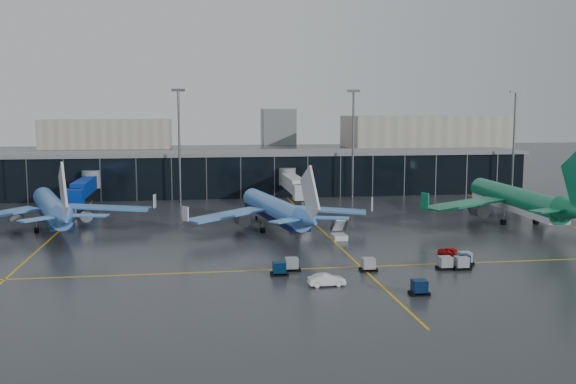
{
  "coord_description": "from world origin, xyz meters",
  "views": [
    {
      "loc": [
        -11.62,
        -95.97,
        20.52
      ],
      "look_at": [
        5.0,
        18.0,
        6.0
      ],
      "focal_mm": 40.0,
      "sensor_mm": 36.0,
      "label": 1
    }
  ],
  "objects": [
    {
      "name": "service_van_white",
      "position": [
        3.57,
        -23.54,
        0.73
      ],
      "size": [
        4.5,
        1.76,
        1.46
      ],
      "primitive_type": "imported",
      "rotation": [
        0.0,
        0.0,
        1.62
      ],
      "color": "silver",
      "rests_on": "ground"
    },
    {
      "name": "terminal_pier",
      "position": [
        0.0,
        62.0,
        5.42
      ],
      "size": [
        142.0,
        17.0,
        10.7
      ],
      "color": "black",
      "rests_on": "ground"
    },
    {
      "name": "flood_masts",
      "position": [
        5.0,
        50.0,
        13.81
      ],
      "size": [
        203.0,
        0.5,
        25.5
      ],
      "color": "#595B60",
      "rests_on": "ground"
    },
    {
      "name": "ground",
      "position": [
        0.0,
        0.0,
        0.0
      ],
      "size": [
        600.0,
        600.0,
        0.0
      ],
      "primitive_type": "plane",
      "color": "#282B2D",
      "rests_on": "ground"
    },
    {
      "name": "taxi_lines",
      "position": [
        10.0,
        10.61,
        0.01
      ],
      "size": [
        220.0,
        120.0,
        0.02
      ],
      "color": "gold",
      "rests_on": "ground"
    },
    {
      "name": "jet_bridges",
      "position": [
        -35.0,
        42.99,
        4.55
      ],
      "size": [
        94.0,
        27.5,
        7.2
      ],
      "color": "#595B60",
      "rests_on": "ground"
    },
    {
      "name": "airliner_aer_lingus",
      "position": [
        47.01,
        14.23,
        6.96
      ],
      "size": [
        41.98,
        47.22,
        13.92
      ],
      "primitive_type": null,
      "rotation": [
        0.0,
        0.0,
        -0.05
      ],
      "color": "#0D6F44",
      "rests_on": "ground"
    },
    {
      "name": "airliner_klm_near",
      "position": [
        1.88,
        13.17,
        5.97
      ],
      "size": [
        40.58,
        44.38,
        11.94
      ],
      "primitive_type": null,
      "rotation": [
        0.0,
        0.0,
        0.18
      ],
      "color": "#417FD7",
      "rests_on": "ground"
    },
    {
      "name": "distant_hangars",
      "position": [
        49.94,
        270.08,
        8.79
      ],
      "size": [
        260.0,
        71.0,
        22.0
      ],
      "color": "#B2AD99",
      "rests_on": "ground"
    },
    {
      "name": "baggage_carts",
      "position": [
        14.17,
        -18.56,
        0.76
      ],
      "size": [
        27.76,
        14.53,
        1.7
      ],
      "color": "black",
      "rests_on": "ground"
    },
    {
      "name": "airliner_arkefly",
      "position": [
        -36.51,
        19.25,
        6.19
      ],
      "size": [
        45.88,
        49.07,
        12.37
      ],
      "primitive_type": null,
      "rotation": [
        0.0,
        0.0,
        0.31
      ],
      "color": "#3F7BD1",
      "rests_on": "ground"
    },
    {
      "name": "service_van_red",
      "position": [
        24.17,
        -11.57,
        0.7
      ],
      "size": [
        4.02,
        4.1,
        1.4
      ],
      "primitive_type": "imported",
      "rotation": [
        0.0,
        0.0,
        0.76
      ],
      "color": "#B00D0D",
      "rests_on": "ground"
    },
    {
      "name": "mobile_airstair",
      "position": [
        11.24,
        3.54,
        0.77
      ],
      "size": [
        2.26,
        3.24,
        3.45
      ],
      "rotation": [
        0.0,
        0.0,
        0.02
      ],
      "color": "white",
      "rests_on": "ground"
    }
  ]
}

